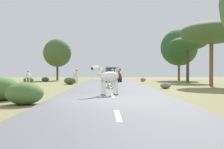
{
  "coord_description": "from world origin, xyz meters",
  "views": [
    {
      "loc": [
        0.13,
        -11.38,
        1.34
      ],
      "look_at": [
        0.53,
        6.87,
        1.09
      ],
      "focal_mm": 41.15,
      "sensor_mm": 36.0,
      "label": 1
    }
  ],
  "objects_px": {
    "car_1": "(113,75)",
    "rock_1": "(7,83)",
    "tree_2": "(179,48)",
    "bush_3": "(25,93)",
    "zebra_0": "(113,75)",
    "car_0": "(111,74)",
    "rock_3": "(165,86)",
    "bush_4": "(2,89)",
    "zebra_2": "(75,74)",
    "rock_2": "(6,90)",
    "rock_0": "(143,80)",
    "zebra_1": "(113,75)",
    "bush_0": "(29,80)",
    "zebra_3": "(28,75)",
    "zebra_4": "(108,77)",
    "tree_4": "(211,33)",
    "bush_1": "(45,79)",
    "bush_2": "(70,81)",
    "tree_3": "(188,44)",
    "tree_5": "(57,53)"
  },
  "relations": [
    {
      "from": "zebra_2",
      "to": "bush_4",
      "type": "xyz_separation_m",
      "value": [
        -1.37,
        -16.35,
        -0.46
      ]
    },
    {
      "from": "rock_1",
      "to": "rock_0",
      "type": "bearing_deg",
      "value": 19.65
    },
    {
      "from": "bush_1",
      "to": "tree_5",
      "type": "bearing_deg",
      "value": 80.91
    },
    {
      "from": "zebra_1",
      "to": "bush_0",
      "type": "bearing_deg",
      "value": -79.18
    },
    {
      "from": "tree_3",
      "to": "tree_5",
      "type": "distance_m",
      "value": 18.1
    },
    {
      "from": "car_1",
      "to": "rock_1",
      "type": "bearing_deg",
      "value": 19.88
    },
    {
      "from": "tree_2",
      "to": "zebra_1",
      "type": "bearing_deg",
      "value": -121.13
    },
    {
      "from": "zebra_4",
      "to": "tree_3",
      "type": "distance_m",
      "value": 19.6
    },
    {
      "from": "tree_3",
      "to": "rock_0",
      "type": "bearing_deg",
      "value": 153.86
    },
    {
      "from": "rock_0",
      "to": "zebra_1",
      "type": "bearing_deg",
      "value": -108.42
    },
    {
      "from": "rock_2",
      "to": "rock_0",
      "type": "bearing_deg",
      "value": 56.16
    },
    {
      "from": "car_1",
      "to": "rock_3",
      "type": "relative_size",
      "value": 5.51
    },
    {
      "from": "zebra_0",
      "to": "rock_3",
      "type": "distance_m",
      "value": 6.33
    },
    {
      "from": "bush_2",
      "to": "zebra_4",
      "type": "bearing_deg",
      "value": -72.95
    },
    {
      "from": "zebra_2",
      "to": "rock_2",
      "type": "relative_size",
      "value": 3.52
    },
    {
      "from": "car_1",
      "to": "rock_2",
      "type": "bearing_deg",
      "value": 63.74
    },
    {
      "from": "bush_1",
      "to": "bush_4",
      "type": "distance_m",
      "value": 21.11
    },
    {
      "from": "bush_4",
      "to": "rock_2",
      "type": "relative_size",
      "value": 3.67
    },
    {
      "from": "tree_4",
      "to": "bush_2",
      "type": "xyz_separation_m",
      "value": [
        -12.99,
        3.29,
        -4.36
      ]
    },
    {
      "from": "zebra_2",
      "to": "tree_2",
      "type": "distance_m",
      "value": 16.71
    },
    {
      "from": "car_0",
      "to": "bush_3",
      "type": "bearing_deg",
      "value": -99.12
    },
    {
      "from": "tree_2",
      "to": "rock_3",
      "type": "distance_m",
      "value": 18.79
    },
    {
      "from": "tree_3",
      "to": "rock_2",
      "type": "xyz_separation_m",
      "value": [
        -16.03,
        -14.02,
        -4.42
      ]
    },
    {
      "from": "tree_4",
      "to": "rock_0",
      "type": "distance_m",
      "value": 12.07
    },
    {
      "from": "rock_1",
      "to": "zebra_2",
      "type": "bearing_deg",
      "value": 6.91
    },
    {
      "from": "bush_0",
      "to": "bush_2",
      "type": "xyz_separation_m",
      "value": [
        5.15,
        -3.32,
        0.03
      ]
    },
    {
      "from": "bush_4",
      "to": "tree_4",
      "type": "bearing_deg",
      "value": 37.17
    },
    {
      "from": "bush_1",
      "to": "bush_4",
      "type": "height_order",
      "value": "bush_4"
    },
    {
      "from": "tree_2",
      "to": "zebra_4",
      "type": "bearing_deg",
      "value": -114.19
    },
    {
      "from": "tree_2",
      "to": "bush_3",
      "type": "distance_m",
      "value": 30.08
    },
    {
      "from": "bush_0",
      "to": "zebra_2",
      "type": "bearing_deg",
      "value": -10.22
    },
    {
      "from": "car_0",
      "to": "rock_3",
      "type": "height_order",
      "value": "car_0"
    },
    {
      "from": "car_0",
      "to": "tree_2",
      "type": "height_order",
      "value": "tree_2"
    },
    {
      "from": "tree_3",
      "to": "tree_5",
      "type": "bearing_deg",
      "value": 157.9
    },
    {
      "from": "tree_4",
      "to": "tree_3",
      "type": "bearing_deg",
      "value": 87.31
    },
    {
      "from": "tree_4",
      "to": "rock_0",
      "type": "xyz_separation_m",
      "value": [
        -4.63,
        10.21,
        -4.48
      ]
    },
    {
      "from": "tree_2",
      "to": "bush_4",
      "type": "relative_size",
      "value": 4.21
    },
    {
      "from": "zebra_3",
      "to": "bush_2",
      "type": "xyz_separation_m",
      "value": [
        4.14,
        0.2,
        -0.55
      ]
    },
    {
      "from": "zebra_2",
      "to": "rock_3",
      "type": "height_order",
      "value": "zebra_2"
    },
    {
      "from": "zebra_0",
      "to": "car_1",
      "type": "xyz_separation_m",
      "value": [
        0.12,
        7.37,
        -0.11
      ]
    },
    {
      "from": "rock_2",
      "to": "bush_4",
      "type": "bearing_deg",
      "value": -70.97
    },
    {
      "from": "zebra_3",
      "to": "zebra_4",
      "type": "relative_size",
      "value": 0.96
    },
    {
      "from": "car_0",
      "to": "rock_0",
      "type": "relative_size",
      "value": 6.35
    },
    {
      "from": "rock_1",
      "to": "zebra_4",
      "type": "bearing_deg",
      "value": -52.32
    },
    {
      "from": "car_0",
      "to": "tree_3",
      "type": "xyz_separation_m",
      "value": [
        9.03,
        -6.79,
        3.73
      ]
    },
    {
      "from": "zebra_3",
      "to": "tree_5",
      "type": "relative_size",
      "value": 0.26
    },
    {
      "from": "zebra_2",
      "to": "rock_1",
      "type": "xyz_separation_m",
      "value": [
        -7.08,
        -0.86,
        -0.87
      ]
    },
    {
      "from": "rock_0",
      "to": "bush_0",
      "type": "bearing_deg",
      "value": -165.08
    },
    {
      "from": "zebra_3",
      "to": "tree_2",
      "type": "xyz_separation_m",
      "value": [
        18.27,
        11.04,
        3.82
      ]
    },
    {
      "from": "zebra_3",
      "to": "tree_5",
      "type": "xyz_separation_m",
      "value": [
        0.73,
        11.47,
        3.03
      ]
    }
  ]
}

